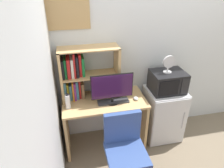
% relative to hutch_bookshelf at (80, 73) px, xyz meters
% --- Properties ---
extents(wall_back, '(6.40, 0.04, 2.60)m').
position_rel_hutch_bookshelf_xyz_m(wall_back, '(1.67, 0.15, 0.19)').
color(wall_back, silver).
rests_on(wall_back, ground_plane).
extents(wall_left, '(0.04, 4.40, 2.60)m').
position_rel_hutch_bookshelf_xyz_m(wall_left, '(-0.35, -1.47, 0.19)').
color(wall_left, silver).
rests_on(wall_left, ground_plane).
extents(desk, '(1.11, 0.58, 0.77)m').
position_rel_hutch_bookshelf_xyz_m(desk, '(0.28, -0.16, -0.60)').
color(desk, tan).
rests_on(desk, ground_plane).
extents(hutch_bookshelf, '(0.76, 0.28, 0.69)m').
position_rel_hutch_bookshelf_xyz_m(hutch_bookshelf, '(0.00, 0.00, 0.00)').
color(hutch_bookshelf, tan).
rests_on(hutch_bookshelf, desk).
extents(monitor, '(0.54, 0.16, 0.41)m').
position_rel_hutch_bookshelf_xyz_m(monitor, '(0.37, -0.24, -0.12)').
color(monitor, black).
rests_on(monitor, desk).
extents(keyboard, '(0.41, 0.13, 0.02)m').
position_rel_hutch_bookshelf_xyz_m(keyboard, '(0.39, -0.23, -0.34)').
color(keyboard, '#333338').
rests_on(keyboard, desk).
extents(computer_mouse, '(0.06, 0.08, 0.04)m').
position_rel_hutch_bookshelf_xyz_m(computer_mouse, '(0.70, -0.24, -0.33)').
color(computer_mouse, silver).
rests_on(computer_mouse, desk).
extents(water_bottle, '(0.06, 0.06, 0.20)m').
position_rel_hutch_bookshelf_xyz_m(water_bottle, '(-0.19, -0.23, -0.25)').
color(water_bottle, silver).
rests_on(water_bottle, desk).
extents(mini_fridge, '(0.53, 0.51, 0.80)m').
position_rel_hutch_bookshelf_xyz_m(mini_fridge, '(1.17, -0.16, -0.71)').
color(mini_fridge, silver).
rests_on(mini_fridge, ground_plane).
extents(microwave, '(0.46, 0.36, 0.28)m').
position_rel_hutch_bookshelf_xyz_m(microwave, '(1.17, -0.16, -0.17)').
color(microwave, black).
rests_on(microwave, mini_fridge).
extents(desk_fan, '(0.17, 0.11, 0.24)m').
position_rel_hutch_bookshelf_xyz_m(desk_fan, '(1.14, -0.17, 0.11)').
color(desk_fan, silver).
rests_on(desk_fan, microwave).
extents(desk_chair, '(0.51, 0.51, 0.92)m').
position_rel_hutch_bookshelf_xyz_m(desk_chair, '(0.39, -0.83, -0.70)').
color(desk_chair, black).
rests_on(desk_chair, ground_plane).
extents(wall_corkboard, '(0.56, 0.02, 0.42)m').
position_rel_hutch_bookshelf_xyz_m(wall_corkboard, '(-0.11, 0.12, 0.75)').
color(wall_corkboard, tan).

